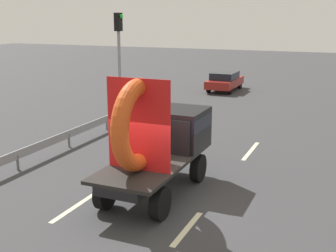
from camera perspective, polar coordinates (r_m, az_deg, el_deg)
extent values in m
plane|color=#38383A|center=(12.78, -1.84, -10.22)|extent=(120.00, 120.00, 0.00)
cylinder|color=black|center=(14.92, -2.18, -4.66)|extent=(0.28, 0.92, 0.92)
cylinder|color=black|center=(14.30, 4.00, -5.52)|extent=(0.28, 0.92, 0.92)
cylinder|color=black|center=(12.43, -8.29, -8.77)|extent=(0.28, 0.92, 0.92)
cylinder|color=black|center=(11.69, -1.05, -10.16)|extent=(0.28, 0.92, 0.92)
cube|color=black|center=(13.11, -1.74, -5.28)|extent=(1.30, 4.84, 0.25)
cube|color=black|center=(14.23, 0.86, -0.34)|extent=(2.00, 1.76, 1.35)
cube|color=black|center=(14.11, 0.79, 0.78)|extent=(2.02, 1.67, 0.44)
cube|color=black|center=(12.31, -3.50, -5.76)|extent=(2.00, 3.08, 0.10)
cube|color=black|center=(13.41, -0.66, -1.36)|extent=(1.80, 0.08, 1.10)
torus|color=#D84C19|center=(11.79, -3.92, 0.13)|extent=(0.48, 2.57, 2.57)
cube|color=red|center=(11.79, -3.92, 0.13)|extent=(1.90, 0.03, 2.57)
cylinder|color=black|center=(33.71, 6.85, 5.65)|extent=(0.22, 0.64, 0.64)
cylinder|color=black|center=(33.30, 9.45, 5.45)|extent=(0.22, 0.64, 0.64)
cylinder|color=black|center=(31.16, 5.41, 4.99)|extent=(0.22, 0.64, 0.64)
cylinder|color=black|center=(30.71, 8.20, 4.77)|extent=(0.22, 0.64, 0.64)
cube|color=maroon|center=(32.17, 7.51, 5.72)|extent=(1.81, 4.23, 0.55)
cube|color=black|center=(32.00, 7.49, 6.63)|extent=(1.63, 2.37, 0.50)
cylinder|color=gray|center=(22.60, -6.39, 6.52)|extent=(0.16, 0.16, 4.59)
cube|color=black|center=(22.40, -6.59, 13.49)|extent=(0.30, 0.36, 0.90)
sphere|color=#19D833|center=(22.31, -6.22, 14.22)|extent=(0.20, 0.20, 0.20)
cube|color=gray|center=(19.62, -10.39, 0.01)|extent=(0.06, 12.12, 0.32)
cylinder|color=slate|center=(16.27, -19.24, -4.54)|extent=(0.10, 0.10, 0.55)
cylinder|color=slate|center=(18.49, -12.95, -1.88)|extent=(0.10, 0.10, 0.55)
cylinder|color=slate|center=(20.92, -8.07, 0.21)|extent=(0.10, 0.10, 0.55)
cylinder|color=slate|center=(23.48, -4.23, 1.86)|extent=(0.10, 0.10, 0.55)
cube|color=beige|center=(12.92, -11.97, -10.25)|extent=(0.16, 2.37, 0.01)
cube|color=beige|center=(18.85, 0.68, -2.05)|extent=(0.16, 2.79, 0.01)
cube|color=beige|center=(11.41, 2.54, -13.37)|extent=(0.16, 2.01, 0.01)
cube|color=beige|center=(17.87, 10.87, -3.24)|extent=(0.16, 2.60, 0.01)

